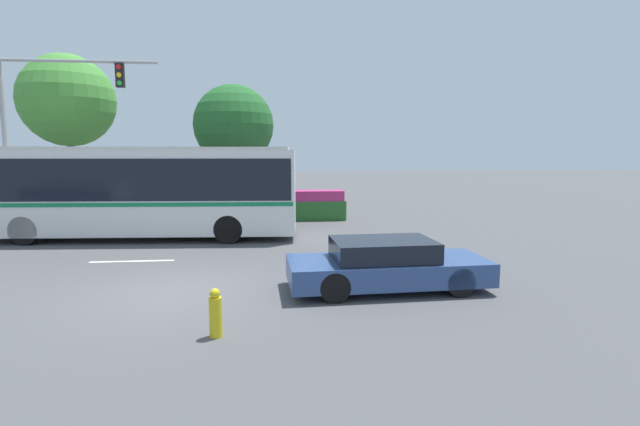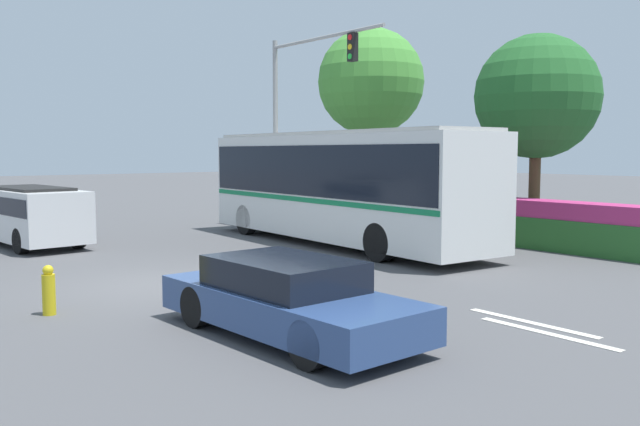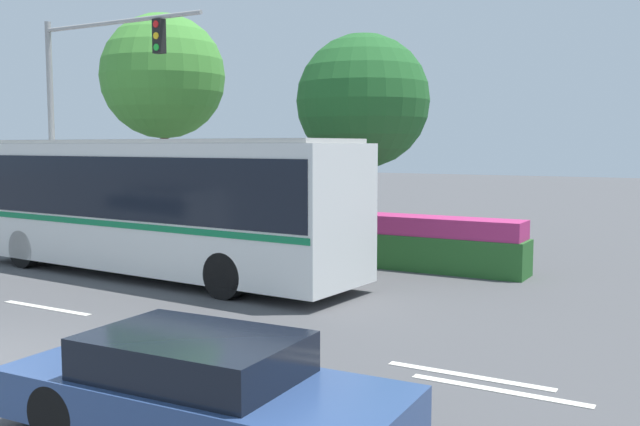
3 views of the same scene
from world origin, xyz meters
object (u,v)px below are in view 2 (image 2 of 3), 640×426
object	(u,v)px
city_bus	(339,181)
traffic_light_pole	(298,100)
street_tree_centre	(537,97)
street_tree_left	(371,82)
sedan_foreground	(287,299)
fire_hydrant	(49,291)
suv_left_lane	(31,212)

from	to	relation	value
city_bus	traffic_light_pole	distance (m)	5.08
street_tree_centre	street_tree_left	bearing A→B (deg)	-179.49
sedan_foreground	fire_hydrant	world-z (taller)	sedan_foreground
sedan_foreground	traffic_light_pole	world-z (taller)	traffic_light_pole
city_bus	fire_hydrant	bearing A→B (deg)	114.75
traffic_light_pole	street_tree_left	distance (m)	4.44
suv_left_lane	fire_hydrant	world-z (taller)	suv_left_lane
city_bus	street_tree_left	world-z (taller)	street_tree_left
sedan_foreground	street_tree_centre	size ratio (longest dim) A/B	0.72
suv_left_lane	traffic_light_pole	bearing A→B (deg)	76.52
street_tree_left	street_tree_centre	size ratio (longest dim) A/B	1.19
suv_left_lane	traffic_light_pole	size ratio (longest dim) A/B	0.70
street_tree_centre	fire_hydrant	bearing A→B (deg)	-86.61
street_tree_centre	fire_hydrant	xyz separation A→B (m)	(0.91, -15.36, -4.09)
sedan_foreground	street_tree_left	distance (m)	18.40
sedan_foreground	suv_left_lane	size ratio (longest dim) A/B	0.97
city_bus	traffic_light_pole	size ratio (longest dim) A/B	1.64
sedan_foreground	street_tree_left	xyz separation A→B (m)	(-12.18, 12.85, 5.01)
fire_hydrant	suv_left_lane	bearing A→B (deg)	166.37
city_bus	street_tree_left	size ratio (longest dim) A/B	1.45
sedan_foreground	fire_hydrant	xyz separation A→B (m)	(-3.60, -2.43, -0.16)
traffic_light_pole	street_tree_centre	size ratio (longest dim) A/B	1.06
suv_left_lane	street_tree_left	world-z (taller)	street_tree_left
street_tree_left	fire_hydrant	size ratio (longest dim) A/B	8.99
traffic_light_pole	street_tree_centre	bearing A→B (deg)	32.15
city_bus	fire_hydrant	world-z (taller)	city_bus
sedan_foreground	street_tree_centre	xyz separation A→B (m)	(-4.51, 12.92, 3.93)
sedan_foreground	traffic_light_pole	distance (m)	14.83
traffic_light_pole	city_bus	bearing A→B (deg)	-19.63
traffic_light_pole	street_tree_centre	xyz separation A→B (m)	(6.88, 4.32, -0.10)
fire_hydrant	street_tree_left	bearing A→B (deg)	119.31
sedan_foreground	suv_left_lane	bearing A→B (deg)	178.58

